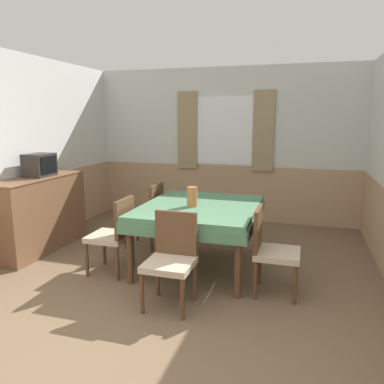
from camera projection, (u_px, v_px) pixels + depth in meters
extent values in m
plane|color=brown|center=(91.00, 375.00, 2.60)|extent=(16.00, 16.00, 0.00)
cube|color=silver|center=(224.00, 117.00, 6.34)|extent=(4.91, 0.05, 1.65)
cube|color=tan|center=(223.00, 192.00, 6.59)|extent=(4.91, 0.05, 0.95)
cube|color=white|center=(225.00, 131.00, 6.35)|extent=(1.10, 0.01, 1.14)
cube|color=#998460|center=(187.00, 131.00, 6.51)|extent=(0.35, 0.03, 1.32)
cube|color=#998460|center=(263.00, 131.00, 6.14)|extent=(0.35, 0.03, 1.32)
cube|color=silver|center=(20.00, 117.00, 4.93)|extent=(0.05, 4.72, 1.65)
cube|color=tan|center=(29.00, 212.00, 5.18)|extent=(0.05, 4.72, 0.95)
cube|color=#4C7A56|center=(200.00, 207.00, 4.40)|extent=(1.32, 1.55, 0.06)
cube|color=#4C7A56|center=(200.00, 215.00, 4.42)|extent=(1.35, 1.58, 0.12)
cylinder|color=brown|center=(130.00, 253.00, 3.98)|extent=(0.07, 0.07, 0.69)
cylinder|color=brown|center=(238.00, 265.00, 3.65)|extent=(0.07, 0.07, 0.69)
cylinder|color=brown|center=(173.00, 220.00, 5.29)|extent=(0.07, 0.07, 0.69)
cylinder|color=brown|center=(256.00, 226.00, 4.96)|extent=(0.07, 0.07, 0.69)
cylinder|color=brown|center=(182.00, 299.00, 3.28)|extent=(0.04, 0.04, 0.39)
cylinder|color=brown|center=(143.00, 293.00, 3.39)|extent=(0.04, 0.04, 0.39)
cylinder|color=brown|center=(195.00, 281.00, 3.63)|extent=(0.04, 0.04, 0.39)
cylinder|color=brown|center=(158.00, 277.00, 3.74)|extent=(0.04, 0.04, 0.39)
cube|color=tan|center=(169.00, 264.00, 3.47)|extent=(0.44, 0.44, 0.06)
cube|color=brown|center=(176.00, 233.00, 3.61)|extent=(0.42, 0.04, 0.43)
cylinder|color=brown|center=(296.00, 270.00, 3.91)|extent=(0.04, 0.04, 0.39)
cylinder|color=brown|center=(295.00, 285.00, 3.56)|extent=(0.04, 0.04, 0.39)
cylinder|color=brown|center=(260.00, 266.00, 4.02)|extent=(0.04, 0.04, 0.39)
cylinder|color=brown|center=(255.00, 280.00, 3.66)|extent=(0.04, 0.04, 0.39)
cube|color=tan|center=(277.00, 254.00, 3.74)|extent=(0.44, 0.44, 0.06)
cube|color=brown|center=(258.00, 228.00, 3.75)|extent=(0.04, 0.42, 0.43)
cylinder|color=brown|center=(87.00, 260.00, 4.20)|extent=(0.04, 0.04, 0.39)
cylinder|color=brown|center=(104.00, 249.00, 4.55)|extent=(0.04, 0.04, 0.39)
cylinder|color=brown|center=(117.00, 263.00, 4.09)|extent=(0.04, 0.04, 0.39)
cylinder|color=brown|center=(133.00, 252.00, 4.45)|extent=(0.04, 0.04, 0.39)
cube|color=tan|center=(110.00, 237.00, 4.28)|extent=(0.44, 0.44, 0.06)
cube|color=brown|center=(125.00, 217.00, 4.17)|extent=(0.04, 0.42, 0.43)
cylinder|color=brown|center=(125.00, 235.00, 5.09)|extent=(0.04, 0.04, 0.39)
cylinder|color=brown|center=(137.00, 227.00, 5.45)|extent=(0.04, 0.04, 0.39)
cylinder|color=brown|center=(151.00, 237.00, 4.98)|extent=(0.04, 0.04, 0.39)
cylinder|color=brown|center=(162.00, 229.00, 5.34)|extent=(0.04, 0.04, 0.39)
cube|color=tan|center=(144.00, 216.00, 5.17)|extent=(0.44, 0.44, 0.06)
cube|color=brown|center=(157.00, 200.00, 5.07)|extent=(0.04, 0.42, 0.43)
cube|color=brown|center=(40.00, 213.00, 5.02)|extent=(0.44, 1.46, 1.00)
cube|color=#8C5F3F|center=(37.00, 177.00, 4.92)|extent=(0.46, 1.48, 0.02)
cube|color=#2D2823|center=(40.00, 165.00, 4.94)|extent=(0.28, 0.38, 0.30)
cube|color=black|center=(49.00, 165.00, 4.90)|extent=(0.01, 0.31, 0.23)
cylinder|color=#B26B38|center=(192.00, 197.00, 4.30)|extent=(0.12, 0.12, 0.23)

